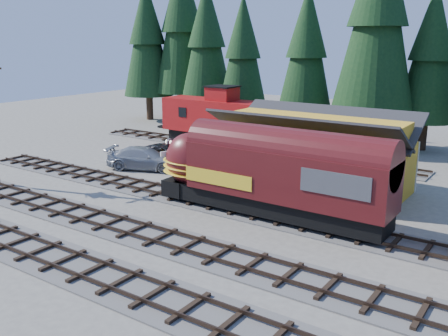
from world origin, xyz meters
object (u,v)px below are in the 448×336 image
Objects in this scene: pickup_truck_a at (169,156)px; caboose at (214,119)px; depot at (313,145)px; pickup_truck_b at (145,158)px; locomotive at (262,176)px.

caboose is at bearing 5.26° from pickup_truck_a.
depot is 1.27× the size of caboose.
depot is 2.06× the size of pickup_truck_a.
depot is at bearing -101.23° from pickup_truck_b.
depot is 6.53m from locomotive.
locomotive reaches higher than pickup_truck_b.
depot is 12.03m from pickup_truck_a.
locomotive is 1.43× the size of caboose.
locomotive is (-0.04, -6.50, -0.64)m from depot.
depot is at bearing -29.16° from caboose.
pickup_truck_b is (-0.99, -1.72, -0.01)m from pickup_truck_a.
locomotive is 13.13m from pickup_truck_a.
pickup_truck_a is at bearing 154.43° from locomotive.
pickup_truck_a is at bearing -52.58° from pickup_truck_b.
locomotive is at bearing -46.26° from caboose.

